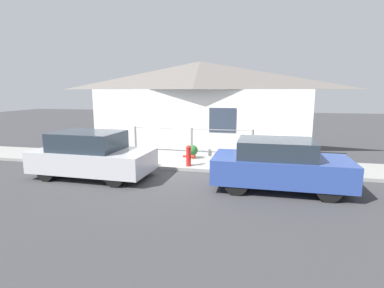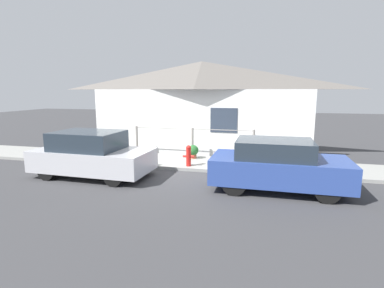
# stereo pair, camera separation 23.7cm
# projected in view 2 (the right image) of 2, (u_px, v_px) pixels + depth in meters

# --- Properties ---
(ground_plane) EXTENTS (60.00, 60.00, 0.00)m
(ground_plane) POSITION_uv_depth(u_px,v_px,m) (179.00, 171.00, 10.26)
(ground_plane) COLOR #38383A
(sidewalk) EXTENTS (24.00, 2.08, 0.11)m
(sidewalk) POSITION_uv_depth(u_px,v_px,m) (187.00, 162.00, 11.25)
(sidewalk) COLOR gray
(sidewalk) RESTS_ON ground_plane
(house) EXTENTS (9.70, 2.23, 3.98)m
(house) POSITION_uv_depth(u_px,v_px,m) (201.00, 80.00, 13.12)
(house) COLOR white
(house) RESTS_ON ground_plane
(fence) EXTENTS (4.90, 0.10, 1.14)m
(fence) POSITION_uv_depth(u_px,v_px,m) (192.00, 141.00, 11.98)
(fence) COLOR gray
(fence) RESTS_ON sidewalk
(car_left) EXTENTS (3.76, 1.87, 1.45)m
(car_left) POSITION_uv_depth(u_px,v_px,m) (92.00, 155.00, 9.52)
(car_left) COLOR #B7B7BC
(car_left) RESTS_ON ground_plane
(car_right) EXTENTS (3.68, 1.74, 1.40)m
(car_right) POSITION_uv_depth(u_px,v_px,m) (278.00, 165.00, 8.19)
(car_right) COLOR #2D4793
(car_right) RESTS_ON ground_plane
(fire_hydrant) EXTENTS (0.40, 0.18, 0.74)m
(fire_hydrant) POSITION_uv_depth(u_px,v_px,m) (189.00, 155.00, 10.42)
(fire_hydrant) COLOR red
(fire_hydrant) RESTS_ON sidewalk
(potted_plant_near_hydrant) EXTENTS (0.41, 0.41, 0.53)m
(potted_plant_near_hydrant) POSITION_uv_depth(u_px,v_px,m) (193.00, 151.00, 11.60)
(potted_plant_near_hydrant) COLOR #9E5638
(potted_plant_near_hydrant) RESTS_ON sidewalk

